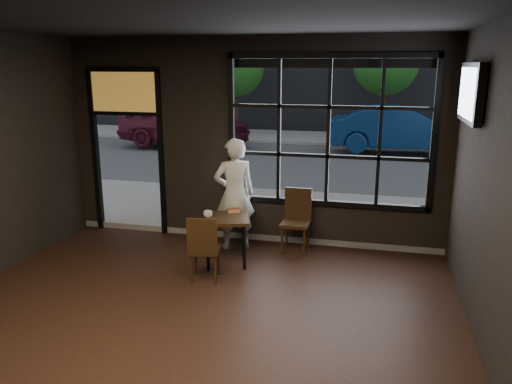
% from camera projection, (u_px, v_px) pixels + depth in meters
% --- Properties ---
extents(floor, '(6.00, 7.00, 0.02)m').
position_uv_depth(floor, '(164.00, 359.00, 4.85)').
color(floor, black).
rests_on(floor, ground).
extents(ceiling, '(6.00, 7.00, 0.02)m').
position_uv_depth(ceiling, '(145.00, 9.00, 4.05)').
color(ceiling, black).
rests_on(ceiling, ground).
extents(window_frame, '(3.06, 0.12, 2.28)m').
position_uv_depth(window_frame, '(328.00, 132.00, 7.43)').
color(window_frame, black).
rests_on(window_frame, ground).
extents(stained_transom, '(1.20, 0.06, 0.70)m').
position_uv_depth(stained_transom, '(124.00, 92.00, 8.04)').
color(stained_transom, orange).
rests_on(stained_transom, ground).
extents(street_asphalt, '(60.00, 41.00, 0.04)m').
position_uv_depth(street_asphalt, '(341.00, 116.00, 27.46)').
color(street_asphalt, '#545456').
rests_on(street_asphalt, ground).
extents(cafe_table, '(0.80, 0.80, 0.70)m').
position_uv_depth(cafe_table, '(226.00, 240.00, 7.11)').
color(cafe_table, black).
rests_on(cafe_table, floor).
extents(chair_near, '(0.45, 0.45, 0.90)m').
position_uv_depth(chair_near, '(205.00, 247.00, 6.54)').
color(chair_near, black).
rests_on(chair_near, floor).
extents(chair_window, '(0.43, 0.43, 0.96)m').
position_uv_depth(chair_window, '(296.00, 221.00, 7.52)').
color(chair_window, black).
rests_on(chair_window, floor).
extents(man, '(0.75, 0.65, 1.72)m').
position_uv_depth(man, '(234.00, 194.00, 7.60)').
color(man, silver).
rests_on(man, floor).
extents(hotdog, '(0.21, 0.17, 0.06)m').
position_uv_depth(hotdog, '(234.00, 211.00, 7.22)').
color(hotdog, tan).
rests_on(hotdog, cafe_table).
extents(cup, '(0.13, 0.13, 0.10)m').
position_uv_depth(cup, '(208.00, 214.00, 6.98)').
color(cup, silver).
rests_on(cup, cafe_table).
extents(tv, '(0.13, 1.16, 0.68)m').
position_uv_depth(tv, '(471.00, 93.00, 5.74)').
color(tv, black).
rests_on(tv, wall_right).
extents(navy_car, '(4.38, 1.63, 1.43)m').
position_uv_depth(navy_car, '(400.00, 129.00, 15.59)').
color(navy_car, navy).
rests_on(navy_car, street_asphalt).
extents(maroon_car, '(4.45, 1.86, 1.51)m').
position_uv_depth(maroon_car, '(185.00, 123.00, 16.84)').
color(maroon_car, '#591627').
rests_on(maroon_car, street_asphalt).
extents(tree_left, '(2.19, 2.19, 3.74)m').
position_uv_depth(tree_left, '(236.00, 68.00, 19.09)').
color(tree_left, '#332114').
rests_on(tree_left, street_asphalt).
extents(tree_right, '(2.35, 2.35, 4.01)m').
position_uv_depth(tree_right, '(386.00, 63.00, 17.87)').
color(tree_right, '#332114').
rests_on(tree_right, street_asphalt).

